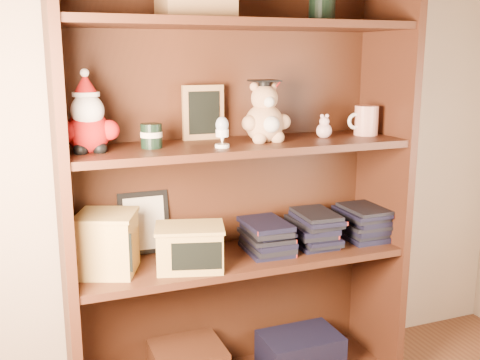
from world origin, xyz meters
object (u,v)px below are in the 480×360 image
object	(u,v)px
bookcase	(234,189)
grad_teddy_bear	(265,118)
teacher_mug	(366,120)
treats_box	(108,243)

from	to	relation	value
bookcase	grad_teddy_bear	world-z (taller)	bookcase
bookcase	teacher_mug	world-z (taller)	bookcase
grad_teddy_bear	treats_box	world-z (taller)	grad_teddy_bear
treats_box	bookcase	bearing A→B (deg)	6.45
treats_box	teacher_mug	bearing A→B (deg)	0.05
teacher_mug	treats_box	world-z (taller)	teacher_mug
grad_teddy_bear	treats_box	distance (m)	0.67
bookcase	grad_teddy_bear	xyz separation A→B (m)	(0.09, -0.06, 0.25)
grad_teddy_bear	teacher_mug	world-z (taller)	grad_teddy_bear
grad_teddy_bear	teacher_mug	distance (m)	0.41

